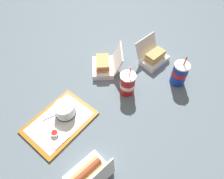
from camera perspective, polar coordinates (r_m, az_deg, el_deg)
ground_plane at (r=1.32m, az=1.07°, el=-2.60°), size 3.20×3.20×0.00m
food_tray at (r=1.26m, az=-13.53°, el=-8.32°), size 0.41×0.32×0.01m
cake_container at (r=1.25m, az=-12.21°, el=-5.23°), size 0.12×0.12×0.07m
ketchup_cup at (r=1.21m, az=-14.73°, el=-11.04°), size 0.04×0.04×0.02m
napkin_stack at (r=1.21m, az=-14.30°, el=-12.01°), size 0.12×0.12×0.00m
plastic_fork at (r=1.28m, az=-15.41°, el=-6.56°), size 0.10×0.07×0.00m
clamshell_sandwich_center at (r=1.44m, az=-1.98°, el=6.35°), size 0.26×0.26×0.17m
clamshell_sandwich_front at (r=1.52m, az=10.81°, el=8.28°), size 0.23×0.22×0.15m
clamshell_hotdog_corner at (r=1.08m, az=-5.97°, el=-21.35°), size 0.23×0.20×0.18m
soda_cup_center at (r=1.30m, az=4.06°, el=1.51°), size 0.09×0.09×0.21m
soda_cup_back at (r=1.40m, az=17.22°, el=4.03°), size 0.10×0.10×0.22m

